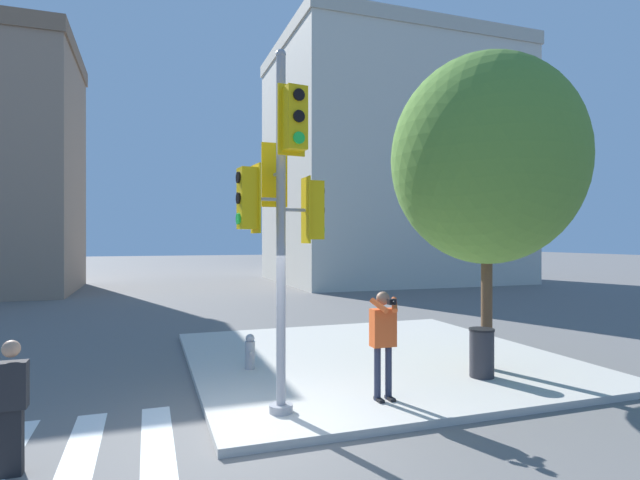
{
  "coord_description": "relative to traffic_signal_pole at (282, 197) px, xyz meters",
  "views": [
    {
      "loc": [
        -1.32,
        -6.77,
        2.74
      ],
      "look_at": [
        1.33,
        0.88,
        2.73
      ],
      "focal_mm": 28.0,
      "sensor_mm": 36.0,
      "label": 1
    }
  ],
  "objects": [
    {
      "name": "ground_plane",
      "position": [
        -0.59,
        -0.53,
        -3.38
      ],
      "size": [
        160.0,
        160.0,
        0.0
      ],
      "primitive_type": "plane",
      "color": "slate"
    },
    {
      "name": "sidewalk_corner",
      "position": [
        2.91,
        2.97,
        -3.32
      ],
      "size": [
        8.0,
        8.0,
        0.12
      ],
      "color": "#BCB7AD",
      "rests_on": "ground_plane"
    },
    {
      "name": "traffic_signal_pole",
      "position": [
        0.0,
        0.0,
        0.0
      ],
      "size": [
        1.36,
        1.36,
        5.5
      ],
      "color": "#939399",
      "rests_on": "sidewalk_corner"
    },
    {
      "name": "person_photographer",
      "position": [
        1.72,
        0.03,
        -2.19
      ],
      "size": [
        0.5,
        0.53,
        1.77
      ],
      "color": "black",
      "rests_on": "sidewalk_corner"
    },
    {
      "name": "pedestrian_distant",
      "position": [
        -3.42,
        -0.67,
        -2.55
      ],
      "size": [
        0.34,
        0.2,
        1.57
      ],
      "color": "black",
      "rests_on": "ground_plane"
    },
    {
      "name": "street_tree",
      "position": [
        4.58,
        1.13,
        0.97
      ],
      "size": [
        3.86,
        3.86,
        6.36
      ],
      "color": "brown",
      "rests_on": "sidewalk_corner"
    },
    {
      "name": "fire_hydrant",
      "position": [
        0.04,
        2.67,
        -2.91
      ],
      "size": [
        0.2,
        0.26,
        0.7
      ],
      "color": "#99999E",
      "rests_on": "sidewalk_corner"
    },
    {
      "name": "trash_bin",
      "position": [
        4.09,
        0.64,
        -2.8
      ],
      "size": [
        0.48,
        0.48,
        0.92
      ],
      "color": "#2D2D33",
      "rests_on": "sidewalk_corner"
    },
    {
      "name": "building_right",
      "position": [
        13.28,
        22.58,
        4.29
      ],
      "size": [
        14.83,
        11.83,
        15.33
      ],
      "color": "beige",
      "rests_on": "ground_plane"
    }
  ]
}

